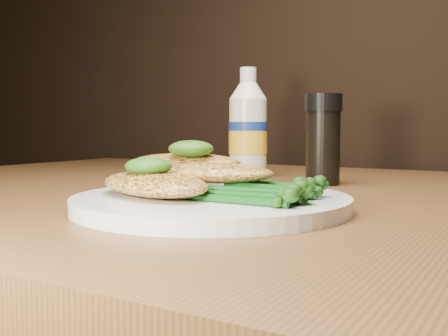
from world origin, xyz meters
The scene contains 9 objects.
plate centered at (0.05, 0.89, 0.76)m, with size 0.26×0.26×0.01m, color white.
chicken_front centered at (0.01, 0.86, 0.77)m, with size 0.14×0.07×0.02m, color #EFB44C.
chicken_mid centered at (0.04, 0.91, 0.78)m, with size 0.13×0.07×0.02m, color #EFB44C.
chicken_back centered at (-0.01, 0.93, 0.79)m, with size 0.12×0.06×0.02m, color #EFB44C.
pesto_front centered at (0.01, 0.86, 0.79)m, with size 0.04×0.04×0.02m, color #133307.
pesto_back centered at (0.01, 0.92, 0.80)m, with size 0.05×0.04×0.02m, color #133307.
broccolini_bundle centered at (0.10, 0.89, 0.77)m, with size 0.13×0.10×0.02m, color #114E16, non-canonical shape.
mayo_bottle centered at (-0.07, 1.19, 0.83)m, with size 0.06×0.06×0.17m, color white, non-canonical shape.
pepper_grinder centered at (0.07, 1.14, 0.81)m, with size 0.05×0.05×0.12m, color black, non-canonical shape.
Camera 1 is at (0.31, 0.48, 0.83)m, focal length 42.67 mm.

